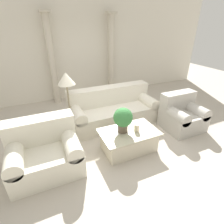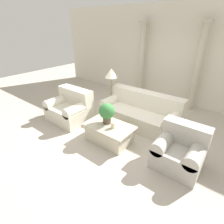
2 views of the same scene
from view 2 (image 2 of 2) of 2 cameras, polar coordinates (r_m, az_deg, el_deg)
The scene contains 11 objects.
ground_plane at distance 4.70m, azimuth 2.57°, elevation -6.23°, with size 16.00×16.00×0.00m, color #BCB2A3.
wall_back at distance 6.58m, azimuth 18.44°, elevation 17.13°, with size 10.00×0.06×3.20m.
sofa_long at distance 4.93m, azimuth 9.28°, elevation -0.10°, with size 2.18×0.93×0.90m.
loveseat at distance 5.25m, azimuth -13.42°, elevation 1.37°, with size 1.16×0.93×0.90m.
coffee_table at distance 4.22m, azimuth -0.90°, elevation -6.81°, with size 1.15×0.72×0.43m.
potted_plant at distance 4.08m, azimuth -1.68°, elevation -0.01°, with size 0.38×0.38×0.50m.
pillar_candle at distance 3.97m, azimuth 0.29°, elevation -4.36°, with size 0.10×0.10×0.15m.
floor_lamp at distance 5.22m, azimuth -0.25°, elevation 11.77°, with size 0.38×0.38×1.42m.
column_left at distance 6.72m, azimuth 9.58°, elevation 16.13°, with size 0.30×0.30×2.66m.
column_right at distance 6.05m, azimuth 26.02°, elevation 12.72°, with size 0.30×0.30×2.66m.
armchair at distance 3.73m, azimuth 21.27°, elevation -11.44°, with size 0.89×0.80×0.86m.
Camera 2 is at (2.27, -3.22, 2.56)m, focal length 28.00 mm.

